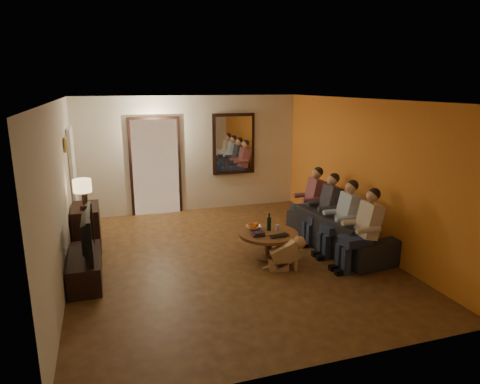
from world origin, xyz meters
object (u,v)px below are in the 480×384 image
object	(u,v)px
wine_bottle	(269,221)
laptop	(281,237)
dresser	(87,227)
tv	(82,234)
table_lamp	(83,194)
coffee_table	(268,245)
person_c	(327,211)
dog	(285,253)
person_a	(365,233)
tv_stand	(85,268)
person_b	(344,221)
bowl	(254,228)
person_d	(311,203)
sofa	(339,231)

from	to	relation	value
wine_bottle	laptop	bearing A→B (deg)	-82.50
dresser	laptop	xyz separation A→B (m)	(2.99, -1.68, 0.08)
tv	laptop	world-z (taller)	tv
table_lamp	coffee_table	distance (m)	3.22
person_c	wine_bottle	bearing A→B (deg)	-168.89
dog	wine_bottle	xyz separation A→B (m)	(-0.03, 0.62, 0.32)
coffee_table	dresser	bearing A→B (deg)	154.18
tv	wine_bottle	size ratio (longest dim) A/B	3.62
tv	wine_bottle	world-z (taller)	tv
person_a	wine_bottle	xyz separation A→B (m)	(-1.21, 0.96, 0.01)
coffee_table	laptop	size ratio (longest dim) A/B	2.99
tv	tv_stand	bearing A→B (deg)	-180.00
person_b	coffee_table	world-z (taller)	person_b
person_a	bowl	xyz separation A→B (m)	(-1.44, 1.08, -0.12)
tv	bowl	xyz separation A→B (m)	(2.71, 0.21, -0.26)
bowl	wine_bottle	xyz separation A→B (m)	(0.23, -0.12, 0.12)
table_lamp	person_a	bearing A→B (deg)	-26.18
person_b	person_c	size ratio (longest dim) A/B	1.00
table_lamp	wine_bottle	bearing A→B (deg)	-20.13
person_d	sofa	bearing A→B (deg)	-83.66
person_c	laptop	xyz separation A→B (m)	(-1.16, -0.62, -0.14)
laptop	table_lamp	bearing A→B (deg)	144.35
table_lamp	person_d	distance (m)	4.18
tv_stand	table_lamp	bearing A→B (deg)	90.00
person_d	coffee_table	xyz separation A→B (m)	(-1.26, -0.94, -0.38)
sofa	table_lamp	bearing A→B (deg)	68.12
person_a	person_b	size ratio (longest dim) A/B	1.00
tv_stand	coffee_table	size ratio (longest dim) A/B	1.27
person_b	dog	bearing A→B (deg)	-167.79
bowl	dog	bearing A→B (deg)	-70.43
coffee_table	person_c	bearing A→B (deg)	15.00
tv_stand	bowl	bearing A→B (deg)	4.51
person_d	coffee_table	size ratio (longest dim) A/B	1.22
dresser	tv_stand	xyz separation A→B (m)	(0.00, -1.39, -0.18)
person_d	dog	size ratio (longest dim) A/B	2.14
person_b	dog	world-z (taller)	person_b
dog	laptop	bearing A→B (deg)	97.22
dresser	person_d	size ratio (longest dim) A/B	0.72
sofa	laptop	xyz separation A→B (m)	(-1.26, -0.32, 0.14)
tv_stand	bowl	size ratio (longest dim) A/B	4.82
dresser	bowl	world-z (taller)	dresser
coffee_table	tv	bearing A→B (deg)	179.87
bowl	dresser	bearing A→B (deg)	156.51
tv	person_c	distance (m)	4.16
table_lamp	person_c	world-z (taller)	table_lamp
sofa	coffee_table	distance (m)	1.36
bowl	wine_bottle	size ratio (longest dim) A/B	0.84
table_lamp	person_b	distance (m)	4.41
tv_stand	person_d	size ratio (longest dim) A/B	1.04
person_c	coffee_table	world-z (taller)	person_c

